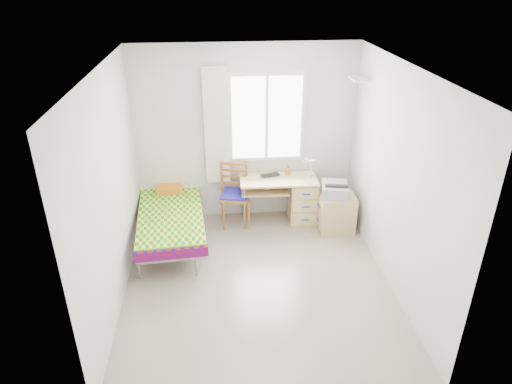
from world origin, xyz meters
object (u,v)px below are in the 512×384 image
Objects in this scene: desk at (298,197)px; printer at (334,189)px; chair at (235,190)px; cabinet at (336,212)px; bed at (171,214)px.

printer is at bearing -30.85° from desk.
chair reaches higher than desk.
desk is 1.20× the size of chair.
cabinet is at bearing -0.53° from chair.
desk is 2.39× the size of printer.
chair is at bearing 177.80° from printer.
chair reaches higher than bed.
chair is (-0.93, 0.03, 0.15)m from desk.
chair is at bearing 18.49° from bed.
chair is 1.44m from printer.
printer reaches higher than cabinet.
bed is 2.06× the size of chair.
bed is 2.33m from printer.
cabinet is (1.44, -0.34, -0.26)m from chair.
desk is (1.85, 0.36, -0.01)m from bed.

